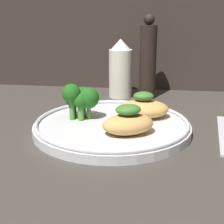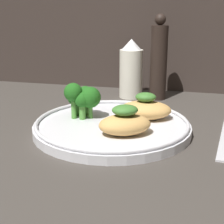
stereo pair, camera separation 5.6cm
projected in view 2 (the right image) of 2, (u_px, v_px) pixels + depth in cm
name	position (u px, v px, depth cm)	size (l,w,h in cm)	color
ground_plane	(112.00, 134.00, 57.67)	(180.00, 180.00, 1.00)	#3D3833
plate	(112.00, 126.00, 57.22)	(26.15, 26.15, 2.00)	silver
grilled_meat_front	(125.00, 123.00, 51.88)	(9.58, 8.37, 4.62)	tan
grilled_meat_middle	(145.00, 109.00, 59.28)	(9.53, 7.10, 4.59)	tan
broccoli_bunch	(82.00, 97.00, 59.12)	(6.29, 4.92, 6.28)	#4C8E38
sauce_bottle	(131.00, 70.00, 77.21)	(5.24, 5.24, 13.17)	silver
pepper_grinder	(159.00, 61.00, 75.10)	(3.68, 3.68, 18.55)	black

